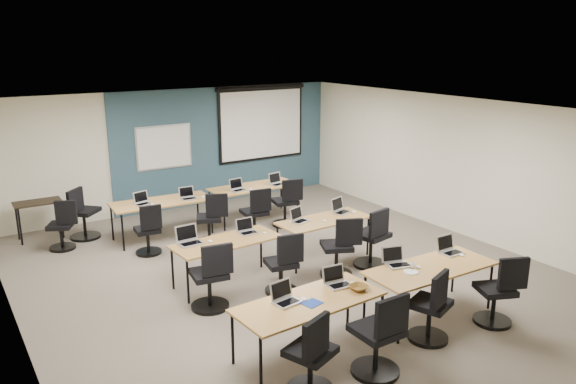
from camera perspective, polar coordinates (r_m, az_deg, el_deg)
floor at (r=9.46m, az=-0.49°, el=-8.15°), size 8.00×9.00×0.02m
ceiling at (r=8.75m, az=-0.53°, el=8.31°), size 8.00×9.00×0.02m
wall_back at (r=12.93m, az=-11.33°, el=4.23°), size 8.00×0.04×2.70m
wall_front at (r=5.96m, az=23.86°, el=-9.96°), size 8.00×0.04×2.70m
wall_left at (r=7.73m, az=-26.43°, el=-4.55°), size 0.04×9.00×2.70m
wall_right at (r=11.60m, az=16.41°, el=2.65°), size 0.04×9.00×2.70m
blue_accent_panel at (r=13.41m, az=-6.32°, el=4.83°), size 5.50×0.04×2.70m
whiteboard at (r=12.74m, az=-12.48°, el=4.47°), size 1.28×0.03×0.98m
projector_screen at (r=13.72m, az=-2.70°, el=7.40°), size 2.40×0.10×1.82m
training_table_front_left at (r=6.88m, az=2.18°, el=-11.28°), size 1.87×0.78×0.73m
training_table_front_right at (r=8.05m, az=14.29°, el=-7.66°), size 1.89×0.79×0.73m
training_table_mid_left at (r=8.83m, az=-6.27°, el=-5.23°), size 1.70×0.71×0.73m
training_table_mid_right at (r=9.81m, az=3.66°, el=-3.05°), size 1.67×0.70×0.73m
training_table_back_left at (r=11.14m, az=-12.70°, el=-1.11°), size 1.91×0.79×0.73m
training_table_back_right at (r=11.98m, az=-3.45°, el=0.39°), size 1.91×0.79×0.73m
laptop_0 at (r=6.80m, az=-0.32°, el=-10.63°), size 0.31×0.27×0.24m
mouse_0 at (r=6.86m, az=1.63°, el=-10.81°), size 0.08×0.11×0.03m
task_chair_0 at (r=6.30m, az=2.41°, el=-16.79°), size 0.55×0.53×1.01m
laptop_1 at (r=7.26m, az=5.01°, el=-8.95°), size 0.31×0.26×0.24m
mouse_1 at (r=7.32m, az=6.62°, el=-9.20°), size 0.08×0.10×0.03m
task_chair_1 at (r=6.70m, az=9.29°, el=-14.71°), size 0.57×0.57×1.05m
laptop_2 at (r=7.98m, az=10.96°, el=-6.86°), size 0.32×0.27×0.24m
mouse_2 at (r=7.96m, az=13.09°, el=-7.44°), size 0.06×0.10×0.03m
task_chair_2 at (r=7.51m, az=14.38°, el=-11.72°), size 0.55×0.52×1.00m
laptop_3 at (r=8.60m, az=16.08°, el=-5.55°), size 0.32×0.28×0.25m
mouse_3 at (r=8.54m, az=17.24°, el=-6.15°), size 0.07×0.10×0.03m
task_chair_3 at (r=8.21m, az=20.62°, el=-9.86°), size 0.55×0.51×0.99m
laptop_4 at (r=8.77m, az=-10.02°, el=-4.73°), size 0.36×0.30×0.27m
mouse_4 at (r=8.78m, az=-7.93°, el=-4.97°), size 0.07×0.11×0.04m
task_chair_4 at (r=8.16m, az=-7.79°, el=-9.00°), size 0.55×0.55×1.03m
laptop_5 at (r=9.11m, az=-4.20°, el=-3.81°), size 0.30×0.26×0.23m
mouse_5 at (r=9.07m, az=-2.40°, el=-4.18°), size 0.08×0.10×0.03m
task_chair_5 at (r=8.57m, az=-0.46°, el=-7.78°), size 0.50×0.50×0.98m
laptop_6 at (r=9.65m, az=1.11°, el=-2.66°), size 0.30×0.26×0.23m
mouse_6 at (r=9.67m, az=3.73°, el=-2.95°), size 0.06×0.09×0.03m
task_chair_6 at (r=9.20m, az=5.26°, el=-6.09°), size 0.57×0.54×1.01m
laptop_7 at (r=10.19m, az=5.33°, el=-1.73°), size 0.34×0.29×0.26m
mouse_7 at (r=10.21m, az=6.70°, el=-2.02°), size 0.08×0.11×0.04m
task_chair_7 at (r=9.64m, az=8.60°, el=-5.06°), size 0.58×0.58×1.06m
laptop_8 at (r=11.01m, az=-14.58°, el=-0.90°), size 0.30×0.26×0.23m
mouse_8 at (r=10.88m, az=-13.59°, el=-1.26°), size 0.09×0.12×0.04m
task_chair_8 at (r=10.38m, az=-13.96°, el=-4.14°), size 0.46×0.46×0.95m
laptop_9 at (r=11.18m, az=-10.12°, el=-0.39°), size 0.30×0.25×0.23m
mouse_9 at (r=11.23m, az=-8.60°, el=-0.49°), size 0.07×0.11×0.04m
task_chair_9 at (r=10.71m, az=-7.82°, el=-3.10°), size 0.55×0.51×0.99m
laptop_10 at (r=11.67m, az=-5.12°, el=0.46°), size 0.31×0.27×0.24m
mouse_10 at (r=11.68m, az=-3.81°, el=0.26°), size 0.09×0.12×0.04m
task_chair_10 at (r=10.96m, az=-3.27°, el=-2.54°), size 0.52×0.52×1.00m
laptop_11 at (r=12.08m, az=-1.14°, el=1.04°), size 0.32×0.28×0.25m
mouse_11 at (r=12.00m, az=-0.16°, el=0.71°), size 0.07×0.11×0.04m
task_chair_11 at (r=11.60m, az=-0.12°, el=-1.45°), size 0.54×0.54×1.02m
blue_mousepad at (r=6.79m, az=2.46°, el=-11.22°), size 0.26×0.23×0.01m
snack_bowl at (r=7.16m, az=7.16°, el=-9.61°), size 0.27×0.27×0.06m
snack_plate at (r=7.79m, az=12.37°, el=-7.94°), size 0.23×0.23×0.01m
coffee_cup at (r=7.91m, az=12.57°, el=-7.35°), size 0.06×0.06×0.05m
utility_table at (r=11.80m, az=-24.07°, el=-1.38°), size 0.86×0.48×0.75m
spare_chair_a at (r=11.54m, az=-20.17°, el=-2.44°), size 0.68×0.57×1.05m
spare_chair_b at (r=11.11m, az=-21.92°, el=-3.53°), size 0.51×0.47×0.96m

